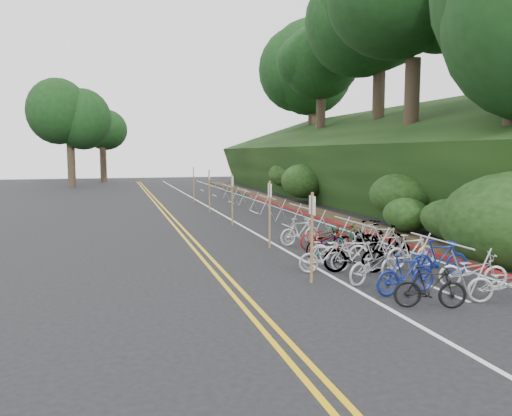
{
  "coord_description": "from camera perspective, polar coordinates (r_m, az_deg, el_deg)",
  "views": [
    {
      "loc": [
        -4.93,
        -12.43,
        3.52
      ],
      "look_at": [
        0.59,
        6.79,
        1.3
      ],
      "focal_mm": 35.0,
      "sensor_mm": 36.0,
      "label": 1
    }
  ],
  "objects": [
    {
      "name": "ground",
      "position": [
        13.83,
        5.49,
        -8.45
      ],
      "size": [
        120.0,
        120.0,
        0.0
      ],
      "primitive_type": "plane",
      "color": "black",
      "rests_on": "ground"
    },
    {
      "name": "road_markings",
      "position": [
        23.47,
        -2.12,
        -2.28
      ],
      "size": [
        7.47,
        80.0,
        0.01
      ],
      "color": "gold",
      "rests_on": "ground"
    },
    {
      "name": "red_curb",
      "position": [
        26.87,
        7.44,
        -1.14
      ],
      "size": [
        0.25,
        28.0,
        0.1
      ],
      "primitive_type": "cube",
      "color": "maroon",
      "rests_on": "ground"
    },
    {
      "name": "embankment",
      "position": [
        36.21,
        13.65,
        4.65
      ],
      "size": [
        14.3,
        48.14,
        9.11
      ],
      "color": "black",
      "rests_on": "ground"
    },
    {
      "name": "tree_cluster",
      "position": [
        38.24,
        7.28,
        17.88
      ],
      "size": [
        32.19,
        53.83,
        17.93
      ],
      "color": "#2D2319",
      "rests_on": "ground"
    },
    {
      "name": "bike_rack_front",
      "position": [
        14.13,
        20.23,
        -4.87
      ],
      "size": [
        1.17,
        2.64,
        1.23
      ],
      "color": "#9E9E9F",
      "rests_on": "ground"
    },
    {
      "name": "bike_racks_rest",
      "position": [
        26.77,
        1.3,
        0.62
      ],
      "size": [
        1.14,
        23.0,
        1.17
      ],
      "color": "#9E9E9F",
      "rests_on": "ground"
    },
    {
      "name": "signpost_near",
      "position": [
        13.5,
        6.4,
        -2.68
      ],
      "size": [
        0.08,
        0.4,
        2.47
      ],
      "color": "brown",
      "rests_on": "ground"
    },
    {
      "name": "signposts_rest",
      "position": [
        27.08,
        -4.19,
        1.9
      ],
      "size": [
        0.08,
        18.4,
        2.5
      ],
      "color": "brown",
      "rests_on": "ground"
    },
    {
      "name": "bike_front",
      "position": [
        14.87,
        7.86,
        -5.56
      ],
      "size": [
        0.65,
        1.61,
        0.94
      ],
      "primitive_type": "imported",
      "rotation": [
        0.0,
        0.0,
        1.44
      ],
      "color": "#9E9EA3",
      "rests_on": "ground"
    },
    {
      "name": "bike_valet",
      "position": [
        15.95,
        13.76,
        -4.78
      ],
      "size": [
        3.55,
        10.33,
        1.09
      ],
      "color": "black",
      "rests_on": "ground"
    }
  ]
}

